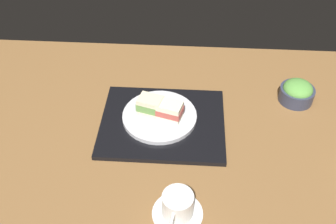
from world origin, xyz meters
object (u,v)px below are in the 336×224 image
object	(u,v)px
sandwich_near	(170,111)
sandwich_far	(150,105)
sandwich_plate	(160,116)
salad_bowl	(297,92)
coffee_cup	(178,207)

from	to	relation	value
sandwich_near	sandwich_far	size ratio (longest dim) A/B	0.99
sandwich_far	sandwich_near	bearing A→B (deg)	163.02
sandwich_plate	sandwich_near	size ratio (longest dim) A/B	2.66
sandwich_plate	sandwich_near	xyz separation A→B (cm)	(-2.91, 0.89, 3.24)
sandwich_near	salad_bowl	bearing A→B (deg)	-161.18
sandwich_plate	sandwich_far	xyz separation A→B (cm)	(2.91, -0.89, 3.39)
sandwich_plate	sandwich_far	bearing A→B (deg)	-16.98
sandwich_far	coffee_cup	xyz separation A→B (cm)	(-9.49, 32.64, -2.25)
salad_bowl	sandwich_far	bearing A→B (deg)	14.44
sandwich_plate	sandwich_far	world-z (taller)	sandwich_far
sandwich_near	coffee_cup	distance (cm)	31.15
salad_bowl	coffee_cup	distance (cm)	56.82
sandwich_far	salad_bowl	world-z (taller)	sandwich_far
sandwich_near	sandwich_far	xyz separation A→B (cm)	(5.83, -1.78, 0.15)
sandwich_plate	salad_bowl	distance (cm)	44.04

